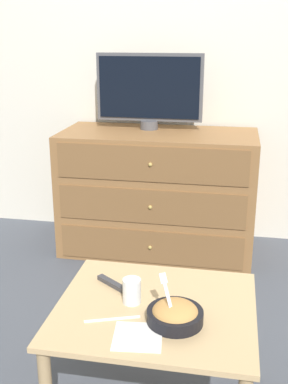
% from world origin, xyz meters
% --- Properties ---
extents(ground_plane, '(12.00, 12.00, 0.00)m').
position_xyz_m(ground_plane, '(0.00, 0.00, 0.00)').
color(ground_plane, '#474C56').
extents(wall_back, '(12.00, 0.05, 2.60)m').
position_xyz_m(wall_back, '(0.00, 0.03, 1.30)').
color(wall_back, silver).
rests_on(wall_back, ground_plane).
extents(dresser, '(1.24, 0.59, 0.80)m').
position_xyz_m(dresser, '(-0.12, -0.32, 0.40)').
color(dresser, olive).
rests_on(dresser, ground_plane).
extents(tv, '(0.68, 0.12, 0.48)m').
position_xyz_m(tv, '(-0.20, -0.21, 1.05)').
color(tv, '#515156').
rests_on(tv, dresser).
extents(coffee_table, '(0.72, 0.64, 0.45)m').
position_xyz_m(coffee_table, '(0.10, -1.76, 0.38)').
color(coffee_table, tan).
rests_on(coffee_table, ground_plane).
extents(takeout_bowl, '(0.20, 0.20, 0.17)m').
position_xyz_m(takeout_bowl, '(0.19, -1.85, 0.48)').
color(takeout_bowl, black).
rests_on(takeout_bowl, coffee_table).
extents(drink_cup, '(0.07, 0.07, 0.09)m').
position_xyz_m(drink_cup, '(0.01, -1.75, 0.49)').
color(drink_cup, white).
rests_on(drink_cup, coffee_table).
extents(napkin, '(0.18, 0.18, 0.00)m').
position_xyz_m(napkin, '(0.08, -1.96, 0.45)').
color(napkin, white).
rests_on(napkin, coffee_table).
extents(knife, '(0.19, 0.08, 0.01)m').
position_xyz_m(knife, '(-0.03, -1.88, 0.45)').
color(knife, white).
rests_on(knife, coffee_table).
extents(remote_control, '(0.15, 0.12, 0.02)m').
position_xyz_m(remote_control, '(-0.08, -1.65, 0.45)').
color(remote_control, '#38383D').
rests_on(remote_control, coffee_table).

